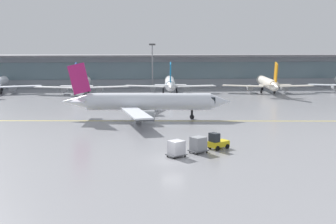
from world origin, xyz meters
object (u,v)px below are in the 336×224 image
at_px(taxiing_regional_jet, 147,102).
at_px(baggage_tug, 217,142).
at_px(gate_airplane_3, 170,83).
at_px(apron_light_mast_1, 152,64).
at_px(cargo_dolly_trailing, 176,148).
at_px(gate_airplane_2, 82,84).
at_px(cargo_dolly_lead, 198,144).
at_px(gate_airplane_4, 267,83).

distance_m(taxiing_regional_jet, baggage_tug, 24.91).
bearing_deg(gate_airplane_3, apron_light_mast_1, 25.44).
relative_size(baggage_tug, apron_light_mast_1, 0.23).
distance_m(taxiing_regional_jet, cargo_dolly_trailing, 27.27).
bearing_deg(baggage_tug, gate_airplane_2, 77.15).
bearing_deg(cargo_dolly_lead, gate_airplane_2, 74.56).
bearing_deg(cargo_dolly_lead, gate_airplane_3, 55.09).
bearing_deg(cargo_dolly_lead, cargo_dolly_trailing, -180.00).
height_order(gate_airplane_2, taxiing_regional_jet, taxiing_regional_jet).
height_order(gate_airplane_2, gate_airplane_4, same).
xyz_separation_m(baggage_tug, cargo_dolly_lead, (-2.66, -1.75, 0.16)).
xyz_separation_m(baggage_tug, apron_light_mast_1, (-4.99, 75.30, 6.27)).
xyz_separation_m(gate_airplane_3, gate_airplane_4, (25.89, -1.45, 0.00)).
relative_size(cargo_dolly_lead, cargo_dolly_trailing, 1.00).
bearing_deg(cargo_dolly_trailing, gate_airplane_2, 71.86).
bearing_deg(gate_airplane_4, gate_airplane_3, 92.51).
distance_m(gate_airplane_4, cargo_dolly_trailing, 73.57).
height_order(gate_airplane_3, apron_light_mast_1, apron_light_mast_1).
distance_m(cargo_dolly_lead, apron_light_mast_1, 77.32).
relative_size(cargo_dolly_lead, apron_light_mast_1, 0.20).
height_order(gate_airplane_2, gate_airplane_3, same).
bearing_deg(gate_airplane_2, taxiing_regional_jet, -157.87).
height_order(cargo_dolly_lead, apron_light_mast_1, apron_light_mast_1).
bearing_deg(baggage_tug, cargo_dolly_lead, 180.00).
bearing_deg(cargo_dolly_trailing, taxiing_regional_jet, 62.20).
distance_m(gate_airplane_4, baggage_tug, 68.09).
xyz_separation_m(gate_airplane_2, cargo_dolly_trailing, (18.21, -67.17, -1.54)).
bearing_deg(cargo_dolly_lead, gate_airplane_4, 33.58).
distance_m(gate_airplane_3, cargo_dolly_lead, 66.52).
relative_size(gate_airplane_4, taxiing_regional_jet, 0.88).
bearing_deg(gate_airplane_4, cargo_dolly_trailing, 161.14).
relative_size(gate_airplane_2, cargo_dolly_trailing, 9.88).
relative_size(gate_airplane_3, apron_light_mast_1, 2.01).
distance_m(baggage_tug, cargo_dolly_trailing, 6.59).
xyz_separation_m(gate_airplane_2, gate_airplane_3, (22.91, 1.17, 0.00)).
distance_m(gate_airplane_2, gate_airplane_4, 48.80).
xyz_separation_m(gate_airplane_3, apron_light_mast_1, (-4.19, 10.57, 4.57)).
height_order(gate_airplane_4, apron_light_mast_1, apron_light_mast_1).
xyz_separation_m(gate_airplane_2, baggage_tug, (23.72, -63.55, -1.70)).
xyz_separation_m(taxiing_regional_jet, apron_light_mast_1, (3.12, 51.84, 4.21)).
xyz_separation_m(gate_airplane_4, taxiing_regional_jet, (-33.20, -39.82, 0.37)).
height_order(baggage_tug, cargo_dolly_trailing, baggage_tug).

